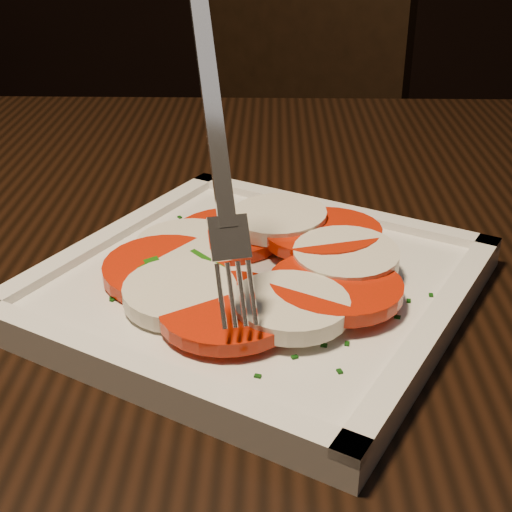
# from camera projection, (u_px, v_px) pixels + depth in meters

# --- Properties ---
(table) EXTENTS (1.26, 0.89, 0.75)m
(table) POSITION_uv_depth(u_px,v_px,m) (293.00, 349.00, 0.58)
(table) COLOR black
(table) RESTS_ON ground
(chair) EXTENTS (0.56, 0.56, 0.93)m
(chair) POSITION_uv_depth(u_px,v_px,m) (275.00, 153.00, 1.35)
(chair) COLOR black
(chair) RESTS_ON ground
(plate) EXTENTS (0.33, 0.33, 0.01)m
(plate) POSITION_uv_depth(u_px,v_px,m) (256.00, 287.00, 0.45)
(plate) COLOR white
(plate) RESTS_ON table
(caprese_salad) EXTENTS (0.20, 0.21, 0.02)m
(caprese_salad) POSITION_uv_depth(u_px,v_px,m) (256.00, 263.00, 0.45)
(caprese_salad) COLOR red
(caprese_salad) RESTS_ON plate
(fork) EXTENTS (0.07, 0.11, 0.16)m
(fork) POSITION_uv_depth(u_px,v_px,m) (213.00, 138.00, 0.38)
(fork) COLOR white
(fork) RESTS_ON caprese_salad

